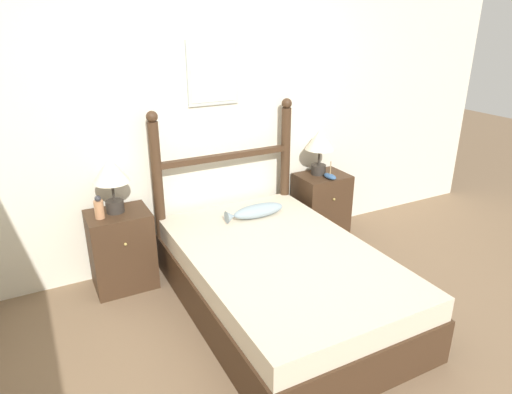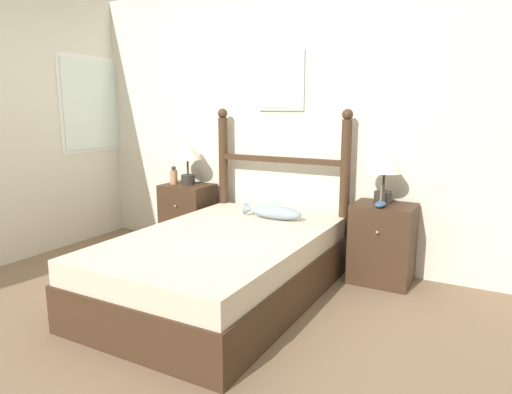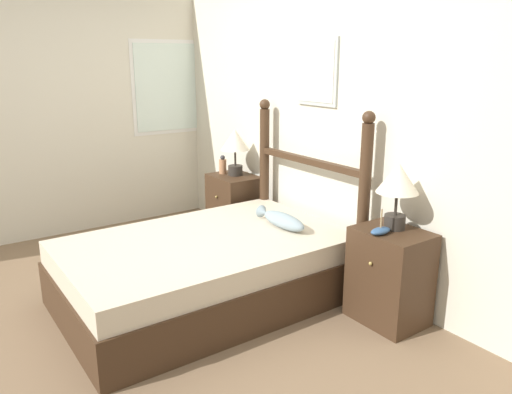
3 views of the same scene
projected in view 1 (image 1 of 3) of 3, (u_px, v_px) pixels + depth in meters
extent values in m
plane|color=#7A6047|center=(321.00, 356.00, 3.03)|extent=(16.00, 16.00, 0.00)
cube|color=beige|center=(213.00, 118.00, 3.97)|extent=(6.40, 0.06, 2.55)
cube|color=#ADB7B2|center=(213.00, 73.00, 3.79)|extent=(0.45, 0.02, 0.53)
cube|color=silver|center=(213.00, 73.00, 3.78)|extent=(0.39, 0.01, 0.47)
cube|color=#3D2819|center=(281.00, 290.00, 3.48)|extent=(1.32, 2.06, 0.32)
cube|color=beige|center=(281.00, 261.00, 3.38)|extent=(1.28, 2.02, 0.17)
cylinder|color=#3D2819|center=(159.00, 200.00, 3.83)|extent=(0.09, 0.09, 1.33)
sphere|color=#3D2819|center=(152.00, 117.00, 3.57)|extent=(0.09, 0.09, 0.09)
cylinder|color=#3D2819|center=(285.00, 177.00, 4.36)|extent=(0.09, 0.09, 1.33)
sphere|color=#3D2819|center=(287.00, 103.00, 4.10)|extent=(0.09, 0.09, 0.09)
cube|color=#3D2819|center=(225.00, 156.00, 3.99)|extent=(1.24, 0.06, 0.05)
cube|color=#3D2819|center=(122.00, 250.00, 3.71)|extent=(0.48, 0.38, 0.66)
sphere|color=tan|center=(126.00, 244.00, 3.49)|extent=(0.02, 0.02, 0.02)
cube|color=#3D2819|center=(321.00, 206.00, 4.56)|extent=(0.48, 0.38, 0.66)
sphere|color=tan|center=(334.00, 199.00, 4.34)|extent=(0.02, 0.02, 0.02)
cylinder|color=#2D2823|center=(115.00, 206.00, 3.59)|extent=(0.14, 0.14, 0.10)
cylinder|color=#2D2823|center=(113.00, 191.00, 3.54)|extent=(0.02, 0.02, 0.16)
cone|color=beige|center=(110.00, 170.00, 3.48)|extent=(0.28, 0.28, 0.20)
cylinder|color=#2D2823|center=(318.00, 169.00, 4.44)|extent=(0.14, 0.14, 0.10)
cylinder|color=#2D2823|center=(319.00, 157.00, 4.40)|extent=(0.02, 0.02, 0.16)
cone|color=beige|center=(320.00, 139.00, 4.33)|extent=(0.28, 0.28, 0.20)
cylinder|color=tan|center=(99.00, 210.00, 3.47)|extent=(0.07, 0.07, 0.14)
sphere|color=#333338|center=(98.00, 199.00, 3.44)|extent=(0.05, 0.05, 0.05)
ellipsoid|color=#335684|center=(330.00, 176.00, 4.33)|extent=(0.08, 0.16, 0.05)
cylinder|color=#997F56|center=(331.00, 168.00, 4.30)|extent=(0.01, 0.01, 0.13)
ellipsoid|color=#8499A3|center=(259.00, 211.00, 3.90)|extent=(0.47, 0.15, 0.12)
cone|color=#8499A3|center=(230.00, 217.00, 3.79)|extent=(0.07, 0.10, 0.10)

